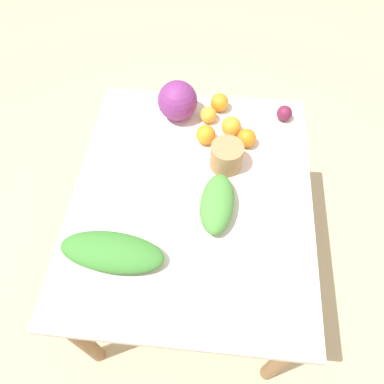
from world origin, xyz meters
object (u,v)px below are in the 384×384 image
at_px(orange_0, 206,135).
at_px(greens_bunch_beet_tops, 112,252).
at_px(cabbage_purple, 178,101).
at_px(beet_root, 284,113).
at_px(orange_1, 247,138).
at_px(orange_4, 220,103).
at_px(orange_2, 231,126).
at_px(orange_3, 208,115).
at_px(paper_bag, 227,156).
at_px(greens_bunch_dandelion, 217,203).

bearing_deg(orange_0, greens_bunch_beet_tops, 153.58).
bearing_deg(cabbage_purple, beet_root, -87.03).
xyz_separation_m(orange_1, orange_4, (0.19, 0.12, 0.00)).
bearing_deg(greens_bunch_beet_tops, orange_0, -26.42).
height_order(orange_0, orange_2, orange_2).
bearing_deg(orange_3, greens_bunch_beet_tops, 157.68).
bearing_deg(paper_bag, cabbage_purple, 41.00).
relative_size(paper_bag, orange_2, 1.54).
bearing_deg(orange_4, orange_3, 149.50).
height_order(greens_bunch_beet_tops, orange_0, orange_0).
relative_size(paper_bag, orange_4, 1.60).
relative_size(orange_0, orange_2, 0.98).
height_order(beet_root, orange_1, orange_1).
bearing_deg(orange_2, greens_bunch_dandelion, 174.76).
bearing_deg(orange_4, beet_root, -96.21).
xyz_separation_m(orange_1, orange_3, (0.12, 0.17, -0.00)).
bearing_deg(greens_bunch_beet_tops, orange_3, -22.32).
bearing_deg(beet_root, orange_1, 135.52).
relative_size(beet_root, orange_1, 0.85).
bearing_deg(greens_bunch_dandelion, cabbage_purple, 23.12).
distance_m(cabbage_purple, greens_bunch_beet_tops, 0.70).
distance_m(orange_2, orange_3, 0.12).
distance_m(beet_root, orange_0, 0.37).
xyz_separation_m(paper_bag, orange_2, (0.17, -0.01, -0.01)).
height_order(greens_bunch_dandelion, orange_2, greens_bunch_dandelion).
bearing_deg(orange_2, beet_root, -64.76).
distance_m(greens_bunch_beet_tops, orange_4, 0.81).
xyz_separation_m(cabbage_purple, orange_4, (0.05, -0.18, -0.04)).
xyz_separation_m(cabbage_purple, beet_root, (0.02, -0.46, -0.05)).
xyz_separation_m(cabbage_purple, paper_bag, (-0.26, -0.22, -0.03)).
height_order(greens_bunch_dandelion, orange_0, greens_bunch_dandelion).
distance_m(paper_bag, orange_4, 0.31).
height_order(paper_bag, orange_3, paper_bag).
height_order(greens_bunch_dandelion, greens_bunch_beet_tops, greens_bunch_dandelion).
distance_m(cabbage_purple, orange_2, 0.25).
bearing_deg(orange_0, greens_bunch_dandelion, -168.46).
bearing_deg(greens_bunch_dandelion, paper_bag, -6.16).
bearing_deg(paper_bag, greens_bunch_beet_tops, 140.04).
bearing_deg(beet_root, greens_bunch_beet_tops, 139.85).
relative_size(beet_root, orange_4, 0.84).
bearing_deg(orange_3, greens_bunch_dandelion, -171.68).
height_order(greens_bunch_beet_tops, beet_root, greens_bunch_beet_tops).
distance_m(greens_bunch_dandelion, orange_0, 0.33).
relative_size(beet_root, orange_0, 0.82).
bearing_deg(orange_0, orange_2, -61.04).
distance_m(orange_1, orange_3, 0.20).
xyz_separation_m(greens_bunch_dandelion, beet_root, (0.49, -0.26, -0.01)).
relative_size(greens_bunch_dandelion, orange_2, 3.08).
distance_m(orange_2, orange_4, 0.15).
bearing_deg(orange_2, cabbage_purple, 70.62).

